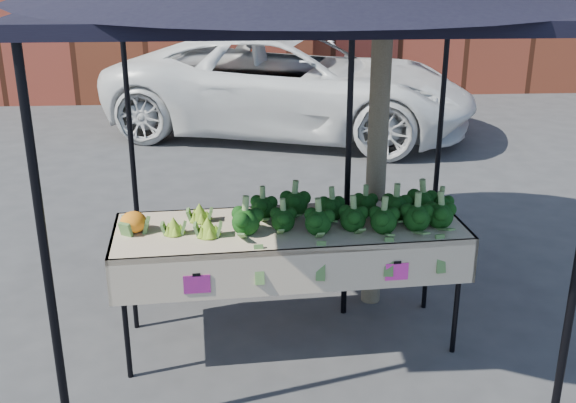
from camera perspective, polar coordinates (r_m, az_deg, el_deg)
name	(u,v)px	position (r m, az deg, el deg)	size (l,w,h in m)	color
ground	(277,349)	(5.08, -0.92, -11.97)	(90.00, 90.00, 0.00)	#333335
table	(290,284)	(4.97, 0.14, -6.76)	(2.45, 0.98, 0.90)	beige
canopy	(299,142)	(5.05, 0.92, 4.93)	(3.16, 3.16, 2.74)	black
broccoli_heap	(346,207)	(4.80, 4.78, -0.45)	(1.58, 0.55, 0.23)	black
romanesco_cluster	(192,216)	(4.74, -7.90, -1.20)	(0.41, 0.45, 0.18)	#92BB29
cauliflower_pair	(133,221)	(4.76, -12.55, -1.55)	(0.18, 0.18, 0.16)	orange
street_tree	(383,24)	(5.08, 7.80, 14.21)	(2.22, 2.22, 4.37)	#1E4C14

